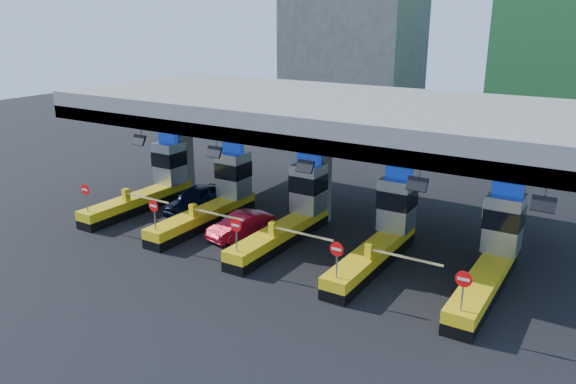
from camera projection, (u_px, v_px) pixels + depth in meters
The scene contains 10 objects.
ground at pixel (291, 239), 29.16m from camera, with size 120.00×120.00×0.00m, color black.
toll_canopy at pixel (319, 114), 29.63m from camera, with size 28.00×12.09×7.00m.
toll_lane_far_left at pixel (153, 183), 34.01m from camera, with size 4.43×8.00×4.16m.
toll_lane_left at pixel (218, 196), 31.48m from camera, with size 4.43×8.00×4.16m.
toll_lane_center at pixel (294, 212), 28.96m from camera, with size 4.43×8.00×4.16m.
toll_lane_right at pixel (384, 231), 26.44m from camera, with size 4.43×8.00×4.16m.
toll_lane_far_right at pixel (494, 253), 23.91m from camera, with size 4.43×8.00×4.16m.
bg_building_concrete at pixel (353, 35), 62.62m from camera, with size 14.00×10.00×18.00m, color #4C4C49.
van at pixel (196, 199), 33.02m from camera, with size 1.80×4.48×1.53m, color black.
red_car at pixel (241, 225), 29.29m from camera, with size 1.31×3.76×1.24m, color #A80C20.
Camera 1 is at (14.21, -23.04, 11.11)m, focal length 35.00 mm.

